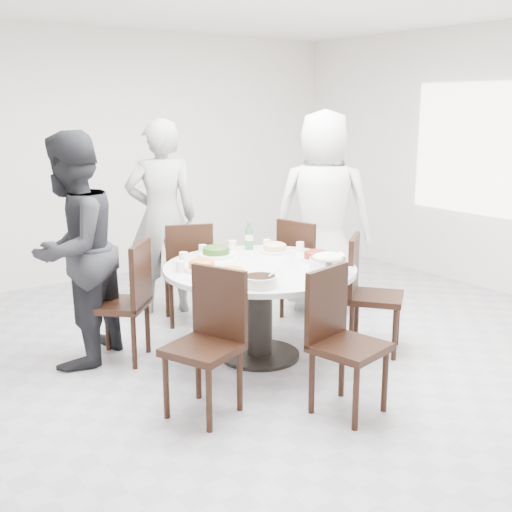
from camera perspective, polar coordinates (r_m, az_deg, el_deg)
floor at (r=5.37m, az=1.53°, el=-8.24°), size 6.00×6.00×0.01m
wall_back at (r=7.61m, az=-12.44°, el=8.73°), size 6.00×0.01×2.80m
wall_right at (r=7.25m, az=20.98°, el=7.94°), size 0.01×6.00×2.80m
window at (r=7.22m, az=20.96°, el=8.73°), size 0.04×2.20×1.40m
dining_table at (r=5.08m, az=0.33°, el=-4.99°), size 1.50×1.50×0.75m
chair_ne at (r=6.02m, az=4.61°, el=-1.12°), size 0.50×0.50×0.95m
chair_n at (r=5.92m, az=-6.14°, el=-1.40°), size 0.55×0.55×0.95m
chair_nw at (r=5.12m, az=-12.12°, el=-4.01°), size 0.59×0.59×0.95m
chair_sw at (r=4.14m, az=-4.77°, el=-7.94°), size 0.55×0.55×0.95m
chair_s at (r=4.20m, az=8.33°, el=-7.74°), size 0.50×0.50×0.95m
chair_se at (r=5.27m, az=10.64°, el=-3.40°), size 0.59×0.59×0.95m
diner_right at (r=6.21m, az=5.99°, el=3.95°), size 1.10×1.10×1.93m
diner_middle at (r=6.16m, az=-8.37°, el=3.40°), size 0.79×0.66×1.85m
diner_left at (r=5.04m, az=-15.98°, el=0.47°), size 1.10×1.07×1.79m
dish_greens at (r=5.29m, az=-3.56°, el=0.34°), size 0.29×0.29×0.07m
dish_pale at (r=5.41m, az=1.68°, el=0.63°), size 0.25×0.25×0.07m
dish_orange at (r=4.84m, az=-4.85°, el=-0.93°), size 0.25×0.25×0.07m
dish_redbrown at (r=5.15m, az=5.38°, el=-0.11°), size 0.25×0.25×0.06m
dish_tofu at (r=4.60m, az=-2.22°, el=-1.70°), size 0.25×0.25×0.07m
rice_bowl at (r=4.77m, az=6.41°, el=-0.87°), size 0.28×0.28×0.12m
soup_bowl at (r=4.42m, az=0.36°, el=-2.24°), size 0.24×0.24×0.08m
beverage_bottle at (r=5.52m, az=-0.62°, el=1.84°), size 0.07×0.07×0.25m
tea_cups at (r=5.49m, az=-3.78°, el=0.87°), size 0.07×0.07×0.08m
chopsticks at (r=5.51m, az=-4.12°, el=0.54°), size 0.24×0.04×0.01m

